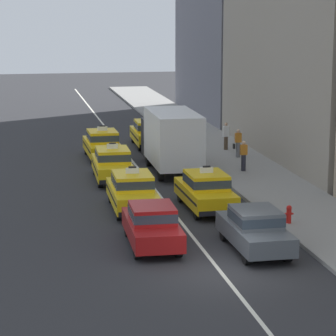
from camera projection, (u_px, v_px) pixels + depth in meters
name	position (u px, v px, depth m)	size (l,w,h in m)	color
ground_plane	(221.00, 272.00, 26.80)	(160.00, 160.00, 0.00)	#2B2B2D
lane_stripe_left_right	(132.00, 160.00, 46.03)	(0.14, 80.00, 0.01)	silver
sidewalk_curb	(251.00, 172.00, 42.26)	(4.00, 90.00, 0.15)	gray
sedan_left_nearest	(152.00, 224.00, 29.45)	(1.88, 4.35, 1.58)	black
taxi_left_second	(132.00, 191.00, 34.59)	(1.90, 4.59, 1.96)	black
taxi_left_third	(113.00, 164.00, 40.48)	(1.94, 4.61, 1.96)	black
taxi_left_fourth	(102.00, 144.00, 46.19)	(1.87, 4.58, 1.96)	black
sedan_right_nearest	(255.00, 228.00, 28.91)	(1.81, 4.32, 1.58)	black
taxi_right_second	(206.00, 190.00, 34.70)	(1.88, 4.58, 1.96)	black
box_truck_right_third	(171.00, 138.00, 42.64)	(2.36, 6.99, 3.27)	black
taxi_right_fourth	(148.00, 133.00, 50.15)	(1.92, 4.60, 1.96)	black
pedestrian_near_crosswalk	(238.00, 143.00, 45.94)	(0.47, 0.24, 1.60)	slate
pedestrian_mid_block	(244.00, 156.00, 42.15)	(0.36, 0.24, 1.60)	#23232D
pedestrian_by_storefront	(226.00, 136.00, 48.33)	(0.36, 0.24, 1.64)	#473828
fire_hydrant	(289.00, 213.00, 32.13)	(0.36, 0.22, 0.73)	red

